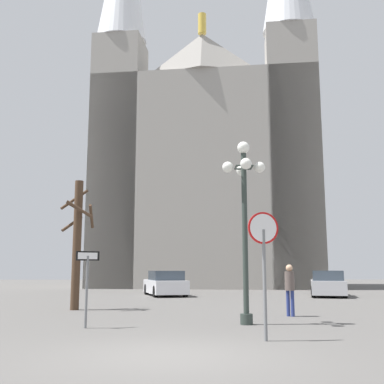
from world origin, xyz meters
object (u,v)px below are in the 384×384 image
at_px(parked_car_near_silver, 328,284).
at_px(parked_car_far_white, 165,284).
at_px(street_lamp, 244,204).
at_px(pedestrian_walking, 290,285).
at_px(one_way_arrow_sign, 87,278).
at_px(cathedral, 208,162).
at_px(stop_sign, 264,250).
at_px(bare_tree, 77,240).

xyz_separation_m(parked_car_near_silver, parked_car_far_white, (-9.35, 0.82, -0.01)).
bearing_deg(street_lamp, pedestrian_walking, 51.69).
bearing_deg(one_way_arrow_sign, cathedral, 80.25).
xyz_separation_m(cathedral, pedestrian_walking, (1.28, -25.70, -10.17)).
bearing_deg(pedestrian_walking, cathedral, 92.84).
xyz_separation_m(stop_sign, one_way_arrow_sign, (-4.42, 2.35, -0.66)).
bearing_deg(one_way_arrow_sign, street_lamp, 9.06).
relative_size(cathedral, parked_car_far_white, 7.75).
distance_m(cathedral, one_way_arrow_sign, 30.72).
relative_size(parked_car_near_silver, parked_car_far_white, 1.03).
xyz_separation_m(street_lamp, parked_car_near_silver, (6.56, 13.57, -2.78)).
bearing_deg(parked_car_far_white, parked_car_near_silver, -5.01).
bearing_deg(parked_car_near_silver, bare_tree, -145.35).
height_order(street_lamp, bare_tree, street_lamp).
distance_m(bare_tree, parked_car_far_white, 10.19).
relative_size(stop_sign, pedestrian_walking, 1.67).
bearing_deg(bare_tree, stop_sign, -53.20).
distance_m(cathedral, bare_tree, 25.41).
relative_size(stop_sign, bare_tree, 0.56).
height_order(cathedral, one_way_arrow_sign, cathedral).
relative_size(one_way_arrow_sign, pedestrian_walking, 1.20).
bearing_deg(one_way_arrow_sign, pedestrian_walking, 25.55).
xyz_separation_m(one_way_arrow_sign, parked_car_far_white, (1.62, 15.09, -0.64)).
bearing_deg(pedestrian_walking, one_way_arrow_sign, -154.45).
bearing_deg(one_way_arrow_sign, parked_car_near_silver, 52.44).
bearing_deg(bare_tree, parked_car_near_silver, 34.65).
bearing_deg(street_lamp, cathedral, 88.96).
bearing_deg(parked_car_near_silver, stop_sign, -111.52).
height_order(cathedral, pedestrian_walking, cathedral).
xyz_separation_m(parked_car_near_silver, pedestrian_walking, (-4.77, -11.31, 0.34)).
bearing_deg(street_lamp, parked_car_far_white, 100.98).
relative_size(cathedral, stop_sign, 12.83).
xyz_separation_m(bare_tree, pedestrian_walking, (7.75, -2.66, -1.65)).
height_order(street_lamp, pedestrian_walking, street_lamp).
bearing_deg(parked_car_far_white, bare_tree, -108.49).
xyz_separation_m(bare_tree, parked_car_near_silver, (12.52, 8.65, -2.00)).
bearing_deg(parked_car_far_white, cathedral, 76.33).
bearing_deg(stop_sign, bare_tree, 126.80).
distance_m(parked_car_far_white, pedestrian_walking, 12.97).
height_order(stop_sign, street_lamp, street_lamp).
bearing_deg(parked_car_far_white, pedestrian_walking, -69.32).
relative_size(one_way_arrow_sign, bare_tree, 0.40).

